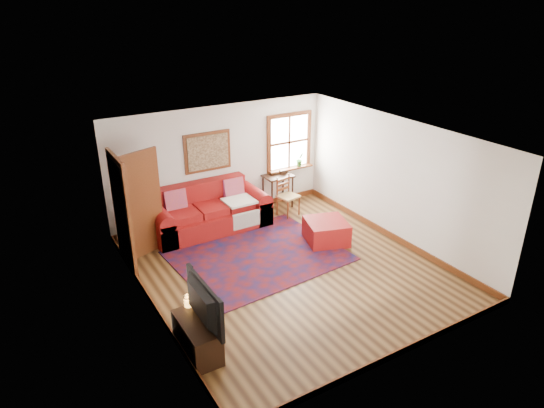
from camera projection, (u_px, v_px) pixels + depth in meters
ground at (288, 269)px, 8.85m from camera, size 5.50×5.50×0.00m
room_envelope at (289, 185)px, 8.20m from camera, size 5.04×5.54×2.52m
window at (291, 148)px, 11.29m from camera, size 1.18×0.20×1.38m
doorway at (134, 207)px, 8.79m from camera, size 0.89×1.08×2.14m
framed_artwork at (208, 152)px, 10.22m from camera, size 1.05×0.07×0.85m
persian_rug at (258, 256)px, 9.28m from camera, size 3.21×2.65×0.02m
red_leather_sofa at (209, 214)px, 10.25m from camera, size 2.50×1.03×0.98m
red_ottoman at (326, 231)px, 9.75m from camera, size 0.99×0.99×0.45m
side_table at (278, 180)px, 11.19m from camera, size 0.65×0.49×0.78m
ladder_back_chair at (287, 194)px, 10.86m from camera, size 0.49×0.48×0.90m
media_cabinet at (197, 337)px, 6.71m from camera, size 0.41×0.91×0.50m
television at (197, 304)px, 6.47m from camera, size 0.15×1.11×0.64m
candle_hurricane at (188, 302)px, 6.92m from camera, size 0.12×0.12×0.18m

